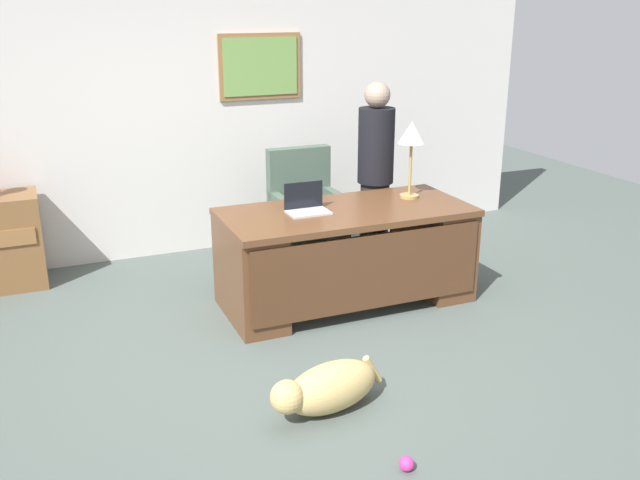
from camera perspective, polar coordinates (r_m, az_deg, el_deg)
The scene contains 9 objects.
ground_plane at distance 4.95m, azimuth -1.56°, elevation -9.69°, with size 12.00×12.00×0.00m, color #4C5651.
back_wall at distance 6.92m, azimuth -9.61°, elevation 10.17°, with size 7.00×0.16×2.70m.
desk at distance 5.69m, azimuth 2.22°, elevation -1.03°, with size 1.98×0.91×0.79m.
armchair at distance 6.58m, azimuth -1.18°, elevation 2.18°, with size 0.60×0.59×1.07m.
person_standing at distance 6.35m, azimuth 4.47°, elevation 5.24°, with size 0.32×0.32×1.69m.
dog_lying at distance 4.33m, azimuth 0.52°, elevation -11.82°, with size 0.79×0.42×0.30m.
laptop at distance 5.52m, azimuth -1.12°, elevation 2.85°, with size 0.32×0.22×0.22m.
desk_lamp at distance 5.87m, azimuth 7.38°, elevation 8.17°, with size 0.22×0.22×0.64m.
dog_toy_ball at distance 3.94m, azimuth 6.97°, elevation -17.43°, with size 0.08×0.08×0.08m, color #D8338C.
Camera 1 is at (-1.56, -4.06, 2.36)m, focal length 39.80 mm.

